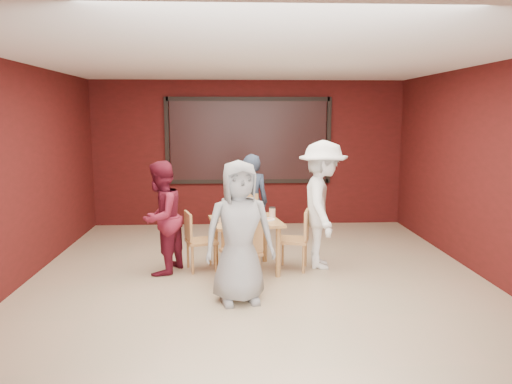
{
  "coord_description": "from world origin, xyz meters",
  "views": [
    {
      "loc": [
        -0.32,
        -6.18,
        2.14
      ],
      "look_at": [
        0.0,
        0.5,
        1.1
      ],
      "focal_mm": 35.0,
      "sensor_mm": 36.0,
      "label": 1
    }
  ],
  "objects_px": {
    "chair_right": "(298,236)",
    "diner_back": "(251,203)",
    "diner_left": "(161,218)",
    "chair_front": "(243,248)",
    "diner_right": "(322,205)",
    "dining_table": "(246,226)",
    "diner_front": "(239,232)",
    "chair_back": "(245,221)",
    "chair_left": "(196,238)"
  },
  "relations": [
    {
      "from": "chair_left",
      "to": "diner_front",
      "type": "relative_size",
      "value": 0.5
    },
    {
      "from": "chair_back",
      "to": "diner_right",
      "type": "xyz_separation_m",
      "value": [
        1.07,
        -0.67,
        0.37
      ]
    },
    {
      "from": "chair_back",
      "to": "diner_front",
      "type": "relative_size",
      "value": 0.57
    },
    {
      "from": "chair_right",
      "to": "diner_right",
      "type": "bearing_deg",
      "value": 18.25
    },
    {
      "from": "dining_table",
      "to": "diner_right",
      "type": "height_order",
      "value": "diner_right"
    },
    {
      "from": "chair_front",
      "to": "diner_right",
      "type": "distance_m",
      "value": 1.46
    },
    {
      "from": "dining_table",
      "to": "chair_right",
      "type": "height_order",
      "value": "dining_table"
    },
    {
      "from": "diner_back",
      "to": "diner_right",
      "type": "height_order",
      "value": "diner_right"
    },
    {
      "from": "chair_right",
      "to": "diner_front",
      "type": "bearing_deg",
      "value": -125.45
    },
    {
      "from": "chair_front",
      "to": "diner_right",
      "type": "height_order",
      "value": "diner_right"
    },
    {
      "from": "chair_front",
      "to": "diner_back",
      "type": "relative_size",
      "value": 0.58
    },
    {
      "from": "chair_front",
      "to": "diner_front",
      "type": "relative_size",
      "value": 0.54
    },
    {
      "from": "chair_right",
      "to": "diner_back",
      "type": "relative_size",
      "value": 0.55
    },
    {
      "from": "chair_back",
      "to": "diner_back",
      "type": "height_order",
      "value": "diner_back"
    },
    {
      "from": "chair_right",
      "to": "chair_front",
      "type": "bearing_deg",
      "value": -137.81
    },
    {
      "from": "diner_front",
      "to": "chair_left",
      "type": "bearing_deg",
      "value": 104.73
    },
    {
      "from": "chair_back",
      "to": "diner_front",
      "type": "xyz_separation_m",
      "value": [
        -0.11,
        -1.96,
        0.3
      ]
    },
    {
      "from": "diner_back",
      "to": "chair_right",
      "type": "bearing_deg",
      "value": 115.9
    },
    {
      "from": "dining_table",
      "to": "diner_front",
      "type": "bearing_deg",
      "value": -95.08
    },
    {
      "from": "chair_right",
      "to": "diner_back",
      "type": "height_order",
      "value": "diner_back"
    },
    {
      "from": "chair_right",
      "to": "diner_left",
      "type": "distance_m",
      "value": 1.9
    },
    {
      "from": "chair_right",
      "to": "diner_back",
      "type": "xyz_separation_m",
      "value": [
        -0.62,
        1.05,
        0.29
      ]
    },
    {
      "from": "dining_table",
      "to": "diner_back",
      "type": "xyz_separation_m",
      "value": [
        0.11,
        1.07,
        0.14
      ]
    },
    {
      "from": "chair_back",
      "to": "chair_front",
      "type": "bearing_deg",
      "value": -92.44
    },
    {
      "from": "dining_table",
      "to": "chair_back",
      "type": "xyz_separation_m",
      "value": [
        0.01,
        0.8,
        -0.11
      ]
    },
    {
      "from": "chair_back",
      "to": "diner_left",
      "type": "relative_size",
      "value": 0.61
    },
    {
      "from": "dining_table",
      "to": "diner_right",
      "type": "bearing_deg",
      "value": 7.14
    },
    {
      "from": "diner_front",
      "to": "chair_front",
      "type": "bearing_deg",
      "value": 72.96
    },
    {
      "from": "dining_table",
      "to": "diner_front",
      "type": "relative_size",
      "value": 0.64
    },
    {
      "from": "chair_front",
      "to": "diner_right",
      "type": "bearing_deg",
      "value": 36.03
    },
    {
      "from": "chair_left",
      "to": "diner_back",
      "type": "relative_size",
      "value": 0.54
    },
    {
      "from": "chair_front",
      "to": "chair_right",
      "type": "height_order",
      "value": "chair_front"
    },
    {
      "from": "chair_back",
      "to": "diner_left",
      "type": "bearing_deg",
      "value": -144.11
    },
    {
      "from": "diner_right",
      "to": "chair_front",
      "type": "bearing_deg",
      "value": 131.55
    },
    {
      "from": "chair_left",
      "to": "diner_front",
      "type": "xyz_separation_m",
      "value": [
        0.58,
        -1.2,
        0.35
      ]
    },
    {
      "from": "dining_table",
      "to": "diner_back",
      "type": "distance_m",
      "value": 1.08
    },
    {
      "from": "diner_front",
      "to": "diner_back",
      "type": "relative_size",
      "value": 1.07
    },
    {
      "from": "dining_table",
      "to": "chair_right",
      "type": "relative_size",
      "value": 1.25
    },
    {
      "from": "chair_left",
      "to": "chair_right",
      "type": "bearing_deg",
      "value": -1.29
    },
    {
      "from": "diner_left",
      "to": "diner_right",
      "type": "height_order",
      "value": "diner_right"
    },
    {
      "from": "diner_back",
      "to": "diner_right",
      "type": "distance_m",
      "value": 1.35
    },
    {
      "from": "chair_front",
      "to": "diner_left",
      "type": "height_order",
      "value": "diner_left"
    },
    {
      "from": "chair_left",
      "to": "diner_front",
      "type": "distance_m",
      "value": 1.38
    },
    {
      "from": "chair_front",
      "to": "diner_front",
      "type": "xyz_separation_m",
      "value": [
        -0.05,
        -0.46,
        0.32
      ]
    },
    {
      "from": "chair_front",
      "to": "chair_left",
      "type": "distance_m",
      "value": 0.97
    },
    {
      "from": "chair_left",
      "to": "diner_back",
      "type": "bearing_deg",
      "value": 52.07
    },
    {
      "from": "diner_back",
      "to": "dining_table",
      "type": "bearing_deg",
      "value": 79.35
    },
    {
      "from": "chair_right",
      "to": "diner_right",
      "type": "height_order",
      "value": "diner_right"
    },
    {
      "from": "diner_left",
      "to": "chair_front",
      "type": "bearing_deg",
      "value": 80.21
    },
    {
      "from": "chair_front",
      "to": "chair_back",
      "type": "distance_m",
      "value": 1.5
    }
  ]
}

